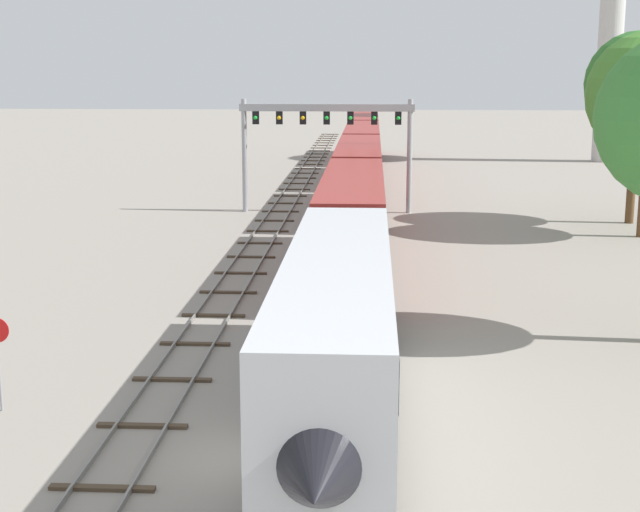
% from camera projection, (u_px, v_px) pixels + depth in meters
% --- Properties ---
extents(ground_plane, '(400.00, 400.00, 0.00)m').
position_uv_depth(ground_plane, '(256.00, 459.00, 24.38)').
color(ground_plane, gray).
extents(track_main, '(2.60, 200.00, 0.16)m').
position_uv_depth(track_main, '(362.00, 181.00, 82.95)').
color(track_main, slate).
rests_on(track_main, ground).
extents(track_near, '(2.60, 160.00, 0.16)m').
position_uv_depth(track_near, '(277.00, 216.00, 63.69)').
color(track_near, slate).
rests_on(track_near, ground).
extents(passenger_train, '(3.04, 97.61, 4.80)m').
position_uv_depth(passenger_train, '(359.00, 175.00, 65.21)').
color(passenger_train, silver).
rests_on(passenger_train, ground).
extents(signal_gantry, '(12.10, 0.49, 7.88)m').
position_uv_depth(signal_gantry, '(327.00, 129.00, 64.48)').
color(signal_gantry, '#999BA0').
rests_on(signal_gantry, ground).
extents(trackside_tree_right, '(6.74, 6.74, 12.33)m').
position_uv_depth(trackside_tree_right, '(638.00, 85.00, 59.35)').
color(trackside_tree_right, brown).
rests_on(trackside_tree_right, ground).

